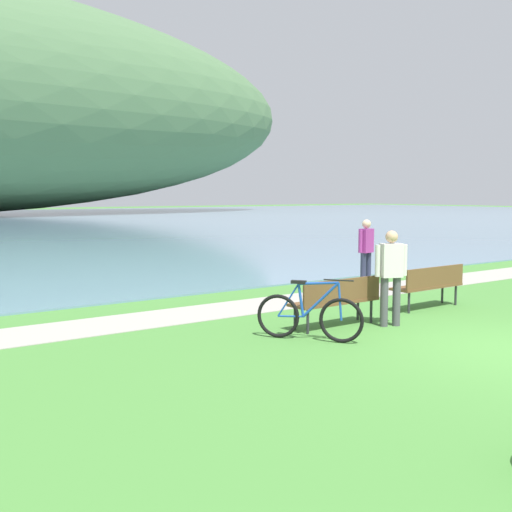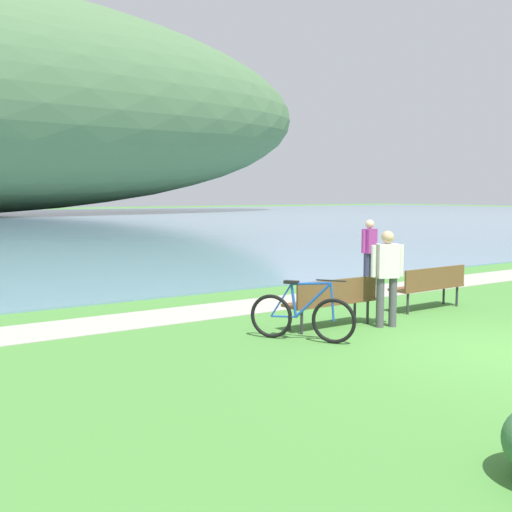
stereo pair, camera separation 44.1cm
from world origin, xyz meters
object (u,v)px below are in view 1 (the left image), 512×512
at_px(park_bench_near_camera, 337,298).
at_px(person_at_shoreline, 366,249).
at_px(park_bench_further_along, 430,283).
at_px(bicycle_leaning_near_bench, 309,316).
at_px(person_on_the_grass, 391,272).

distance_m(park_bench_near_camera, person_at_shoreline, 4.99).
xyz_separation_m(park_bench_further_along, bicycle_leaning_near_bench, (-3.85, -0.68, -0.12)).
xyz_separation_m(park_bench_near_camera, person_on_the_grass, (0.84, -0.47, 0.46)).
bearing_deg(person_at_shoreline, park_bench_near_camera, -141.49).
bearing_deg(park_bench_further_along, person_on_the_grass, -160.37).
distance_m(park_bench_near_camera, park_bench_further_along, 2.81).
xyz_separation_m(park_bench_near_camera, bicycle_leaning_near_bench, (-1.04, -0.46, -0.12)).
distance_m(person_at_shoreline, person_on_the_grass, 4.69).
xyz_separation_m(park_bench_near_camera, person_at_shoreline, (3.89, 3.09, 0.46)).
height_order(park_bench_further_along, bicycle_leaning_near_bench, bicycle_leaning_near_bench).
distance_m(park_bench_near_camera, bicycle_leaning_near_bench, 1.15).
height_order(bicycle_leaning_near_bench, person_at_shoreline, person_at_shoreline).
relative_size(park_bench_near_camera, bicycle_leaning_near_bench, 1.20).
height_order(park_bench_near_camera, bicycle_leaning_near_bench, bicycle_leaning_near_bench).
relative_size(park_bench_near_camera, person_at_shoreline, 1.05).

